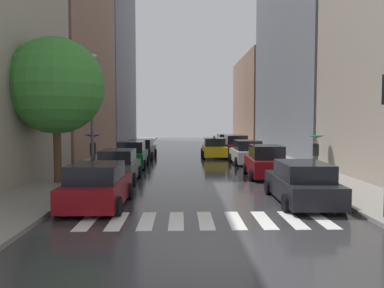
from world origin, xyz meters
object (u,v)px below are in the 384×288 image
(taxi_midroad, at_px, (214,148))
(pedestrian_near_tree, at_px, (316,145))
(parked_car_left_third, at_px, (132,155))
(parked_car_right_nearest, at_px, (302,183))
(parked_car_right_fourth, at_px, (235,146))
(pedestrian_foreground, at_px, (93,143))
(parked_car_right_third, at_px, (247,153))
(parked_car_left_nearest, at_px, (97,187))
(parked_car_left_second, at_px, (118,167))
(street_tree_left, at_px, (56,86))
(parked_car_right_second, at_px, (266,162))
(parked_car_right_fifth, at_px, (226,143))
(lamp_post_left, at_px, (92,105))
(parked_car_left_fourth, at_px, (142,149))

(taxi_midroad, xyz_separation_m, pedestrian_near_tree, (5.26, -9.39, 0.87))
(parked_car_left_third, height_order, parked_car_right_nearest, parked_car_left_third)
(parked_car_right_fourth, distance_m, pedestrian_foreground, 13.91)
(pedestrian_foreground, relative_size, pedestrian_near_tree, 1.02)
(parked_car_right_third, bearing_deg, taxi_midroad, 19.38)
(parked_car_left_nearest, distance_m, parked_car_left_second, 5.72)
(parked_car_left_second, distance_m, street_tree_left, 4.85)
(parked_car_right_second, height_order, street_tree_left, street_tree_left)
(parked_car_right_nearest, relative_size, taxi_midroad, 1.08)
(taxi_midroad, bearing_deg, street_tree_left, 148.60)
(parked_car_right_nearest, height_order, parked_car_right_fourth, parked_car_right_fourth)
(taxi_midroad, relative_size, street_tree_left, 0.66)
(parked_car_right_nearest, height_order, parked_car_right_third, parked_car_right_third)
(parked_car_right_nearest, bearing_deg, parked_car_right_fifth, 1.75)
(pedestrian_foreground, bearing_deg, taxi_midroad, -112.00)
(parked_car_right_second, bearing_deg, pedestrian_foreground, 76.38)
(parked_car_right_third, relative_size, pedestrian_foreground, 2.07)
(parked_car_right_third, bearing_deg, parked_car_left_nearest, 149.63)
(taxi_midroad, bearing_deg, parked_car_left_nearest, 163.48)
(taxi_midroad, bearing_deg, pedestrian_near_tree, -150.15)
(parked_car_right_third, xyz_separation_m, street_tree_left, (-10.44, -8.66, 3.89))
(parked_car_left_second, height_order, parked_car_right_nearest, parked_car_left_second)
(parked_car_left_nearest, relative_size, parked_car_right_fourth, 0.87)
(parked_car_left_third, relative_size, pedestrian_near_tree, 2.22)
(parked_car_left_nearest, relative_size, parked_car_right_nearest, 0.84)
(parked_car_right_second, bearing_deg, street_tree_left, 104.33)
(parked_car_left_third, distance_m, pedestrian_foreground, 2.99)
(parked_car_right_fifth, height_order, street_tree_left, street_tree_left)
(parked_car_left_third, height_order, street_tree_left, street_tree_left)
(parked_car_right_second, bearing_deg, lamp_post_left, 89.75)
(parked_car_right_second, height_order, parked_car_right_third, parked_car_right_second)
(parked_car_left_third, relative_size, pedestrian_foreground, 2.17)
(parked_car_right_second, bearing_deg, parked_car_left_fourth, 38.00)
(parked_car_left_nearest, height_order, parked_car_right_fifth, parked_car_right_fifth)
(parked_car_left_second, bearing_deg, parked_car_right_nearest, -123.90)
(parked_car_left_nearest, distance_m, parked_car_right_nearest, 7.51)
(parked_car_right_nearest, distance_m, lamp_post_left, 11.97)
(pedestrian_near_tree, xyz_separation_m, street_tree_left, (-13.82, -4.32, 3.05))
(parked_car_left_second, height_order, parked_car_right_fifth, parked_car_right_fifth)
(street_tree_left, bearing_deg, parked_car_right_fifth, 62.91)
(pedestrian_near_tree, xyz_separation_m, lamp_post_left, (-12.77, -1.68, 2.28))
(pedestrian_near_tree, bearing_deg, parked_car_right_fourth, -103.05)
(parked_car_left_nearest, bearing_deg, parked_car_right_second, -46.10)
(parked_car_left_fourth, height_order, pedestrian_foreground, pedestrian_foreground)
(parked_car_right_fourth, bearing_deg, parked_car_right_fifth, 1.22)
(parked_car_left_second, distance_m, pedestrian_near_tree, 11.65)
(parked_car_left_nearest, height_order, parked_car_left_third, parked_car_left_third)
(parked_car_left_second, bearing_deg, parked_car_right_third, -45.12)
(parked_car_left_fourth, distance_m, street_tree_left, 13.80)
(pedestrian_foreground, distance_m, lamp_post_left, 3.30)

